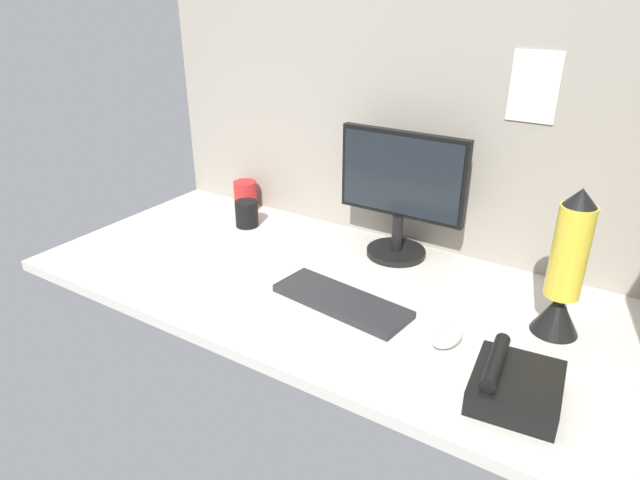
% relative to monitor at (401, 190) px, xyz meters
% --- Properties ---
extents(ground_plane, '(1.80, 0.80, 0.03)m').
position_rel_monitor_xyz_m(ground_plane, '(-0.03, -0.25, -0.22)').
color(ground_plane, beige).
extents(cubicle_wall_back, '(1.80, 0.06, 0.79)m').
position_rel_monitor_xyz_m(cubicle_wall_back, '(-0.03, 0.12, 0.19)').
color(cubicle_wall_back, gray).
rests_on(cubicle_wall_back, ground_plane).
extents(monitor, '(0.39, 0.18, 0.38)m').
position_rel_monitor_xyz_m(monitor, '(0.00, 0.00, 0.00)').
color(monitor, black).
rests_on(monitor, ground_plane).
extents(keyboard, '(0.38, 0.17, 0.02)m').
position_rel_monitor_xyz_m(keyboard, '(0.00, -0.35, -0.20)').
color(keyboard, '#262628').
rests_on(keyboard, ground_plane).
extents(mouse, '(0.07, 0.11, 0.03)m').
position_rel_monitor_xyz_m(mouse, '(0.30, -0.36, -0.19)').
color(mouse, silver).
rests_on(mouse, ground_plane).
extents(mug_red_plastic, '(0.08, 0.08, 0.11)m').
position_rel_monitor_xyz_m(mug_red_plastic, '(-0.63, 0.04, -0.16)').
color(mug_red_plastic, red).
rests_on(mug_red_plastic, ground_plane).
extents(mug_black_travel, '(0.08, 0.08, 0.09)m').
position_rel_monitor_xyz_m(mug_black_travel, '(-0.53, -0.08, -0.17)').
color(mug_black_travel, black).
rests_on(mug_black_travel, ground_plane).
extents(lava_lamp, '(0.11, 0.11, 0.36)m').
position_rel_monitor_xyz_m(lava_lamp, '(0.50, -0.18, -0.06)').
color(lava_lamp, black).
rests_on(lava_lamp, ground_plane).
extents(desk_phone, '(0.19, 0.21, 0.09)m').
position_rel_monitor_xyz_m(desk_phone, '(0.48, -0.47, -0.18)').
color(desk_phone, black).
rests_on(desk_phone, ground_plane).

